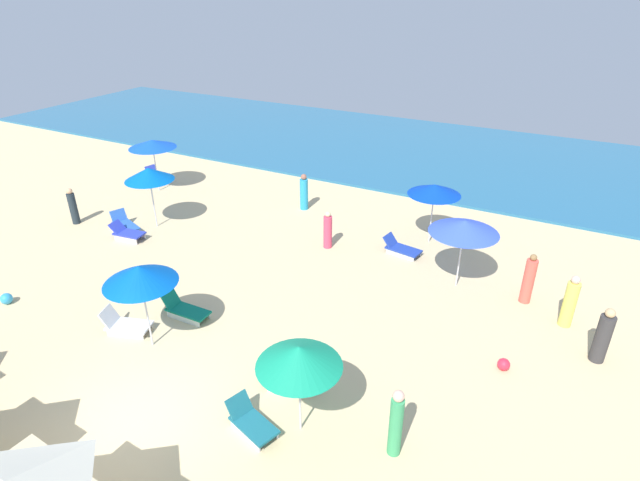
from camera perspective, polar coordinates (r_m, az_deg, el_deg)
ground_plane at (r=13.09m, az=-20.34°, el=-18.88°), size 60.00×60.00×0.00m
ocean at (r=30.79m, az=12.23°, el=9.65°), size 60.00×13.99×0.12m
umbrella_0 at (r=13.96m, az=-19.65°, el=-3.64°), size 1.94×1.94×2.54m
lounge_chair_0_0 at (r=15.82m, az=-21.08°, el=-8.81°), size 1.47×1.01×0.72m
lounge_chair_0_1 at (r=15.90m, az=-14.96°, el=-7.54°), size 1.46×0.59×0.72m
umbrella_1 at (r=16.54m, az=15.94°, el=1.52°), size 2.22×2.22×2.40m
umbrella_2 at (r=25.12m, az=-18.37°, el=10.28°), size 2.19×2.19×2.50m
lounge_chair_2_0 at (r=27.01m, az=-17.90°, el=6.86°), size 1.33×0.83×0.73m
umbrella_3 at (r=21.21m, az=-18.72°, el=7.10°), size 1.93×1.93×2.53m
lounge_chair_3_0 at (r=22.03m, az=-21.13°, el=1.70°), size 1.56×1.07×0.71m
lounge_chair_3_1 at (r=21.17m, az=-20.89°, el=0.78°), size 1.38×0.76×0.66m
umbrella_4 at (r=19.27m, az=12.77°, el=5.61°), size 1.98×1.98×2.38m
lounge_chair_4_0 at (r=19.00m, az=9.10°, el=-0.87°), size 1.47×0.82×0.62m
umbrella_5 at (r=10.86m, az=-2.38°, el=-12.92°), size 1.87×1.87×2.34m
lounge_chair_5_0 at (r=12.20m, az=-7.79°, el=-19.57°), size 1.39×0.94×0.66m
lounge_chair_5_1 at (r=13.12m, az=-3.80°, el=-15.16°), size 1.47×1.05×0.63m
beachgoer_0 at (r=11.35m, az=8.55°, el=-19.72°), size 0.38×0.38×1.74m
beachgoer_1 at (r=15.41m, az=29.23°, el=-9.45°), size 0.49×0.49×1.64m
beachgoer_2 at (r=17.04m, az=22.43°, el=-4.14°), size 0.47×0.47×1.69m
beachgoer_3 at (r=16.41m, az=26.30°, el=-6.29°), size 0.44×0.44×1.68m
beachgoer_4 at (r=19.02m, az=0.88°, el=1.09°), size 0.38×0.38×1.48m
beachgoer_5 at (r=22.31m, az=-1.82°, el=5.39°), size 0.40×0.40×1.63m
beachgoer_6 at (r=23.30m, az=-26.05°, el=3.43°), size 0.37×0.37×1.55m
beach_ball_0 at (r=14.41m, az=19.97°, el=-12.98°), size 0.33×0.33×0.33m
beach_ball_1 at (r=18.78m, az=-31.82°, el=-5.59°), size 0.36×0.36×0.36m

